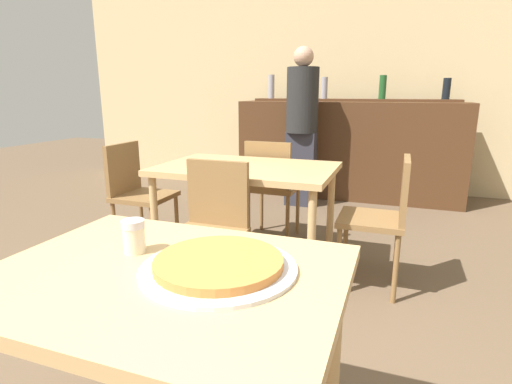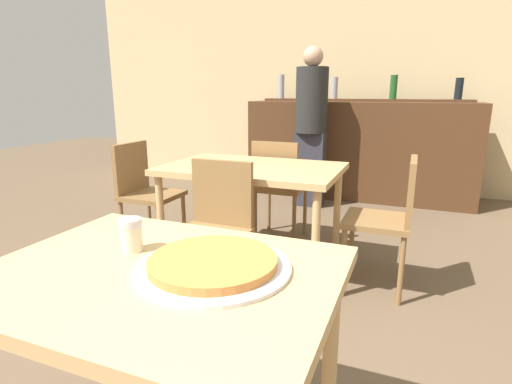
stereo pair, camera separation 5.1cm
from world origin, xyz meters
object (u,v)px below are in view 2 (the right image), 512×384
at_px(chair_far_side_right, 390,214).
at_px(pizza_tray, 213,264).
at_px(chair_far_side_left, 144,188).
at_px(person_standing, 311,122).
at_px(chair_far_side_front, 215,224).
at_px(cheese_shaker, 131,235).
at_px(chair_far_side_back, 278,183).

relative_size(chair_far_side_right, pizza_tray, 1.98).
distance_m(chair_far_side_left, pizza_tray, 2.18).
xyz_separation_m(chair_far_side_left, chair_far_side_right, (1.84, 0.00, 0.00)).
xyz_separation_m(chair_far_side_left, person_standing, (0.88, 1.76, 0.42)).
relative_size(chair_far_side_front, person_standing, 0.50).
height_order(chair_far_side_left, pizza_tray, chair_far_side_left).
bearing_deg(cheese_shaker, person_standing, 94.81).
xyz_separation_m(chair_far_side_back, pizza_tray, (0.54, -2.16, 0.27)).
bearing_deg(pizza_tray, chair_far_side_back, 103.92).
bearing_deg(pizza_tray, person_standing, 99.74).
bearing_deg(person_standing, chair_far_side_front, -89.02).
distance_m(chair_far_side_back, person_standing, 1.26).
distance_m(pizza_tray, person_standing, 3.41).
bearing_deg(cheese_shaker, chair_far_side_front, 103.57).
distance_m(chair_far_side_right, cheese_shaker, 1.73).
height_order(chair_far_side_back, person_standing, person_standing).
bearing_deg(chair_far_side_right, pizza_tray, -13.56).
bearing_deg(chair_far_side_back, cheese_shaker, 96.41).
bearing_deg(chair_far_side_front, person_standing, 90.98).
distance_m(chair_far_side_back, chair_far_side_right, 1.08).
distance_m(chair_far_side_front, person_standing, 2.37).
bearing_deg(chair_far_side_left, pizza_tray, -137.56).
bearing_deg(person_standing, chair_far_side_right, -61.43).
height_order(chair_far_side_left, person_standing, person_standing).
bearing_deg(chair_far_side_back, person_standing, -88.08).
bearing_deg(pizza_tray, chair_far_side_front, 117.67).
distance_m(chair_far_side_front, cheese_shaker, 1.07).
relative_size(chair_far_side_back, pizza_tray, 1.98).
relative_size(chair_far_side_back, cheese_shaker, 8.35).
xyz_separation_m(chair_far_side_back, person_standing, (-0.04, 1.19, 0.42)).
relative_size(chair_far_side_right, cheese_shaker, 8.35).
distance_m(pizza_tray, cheese_shaker, 0.30).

